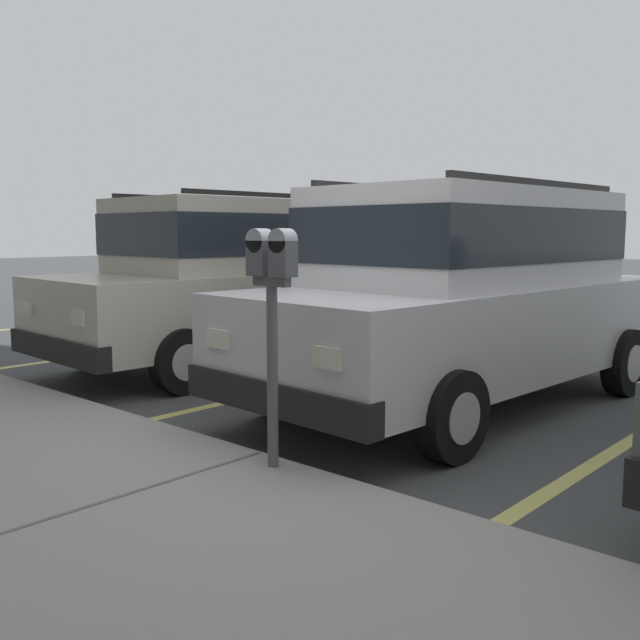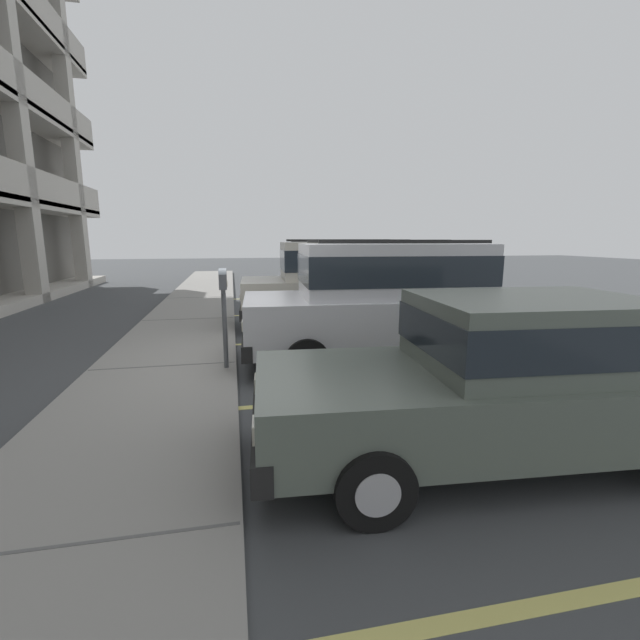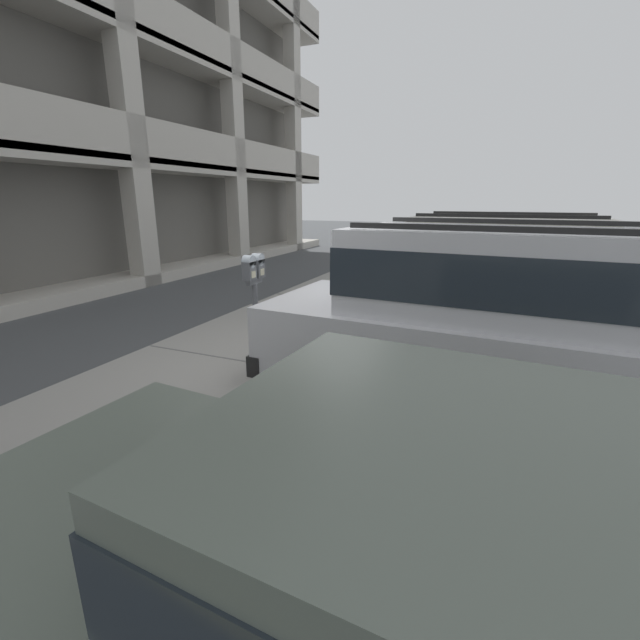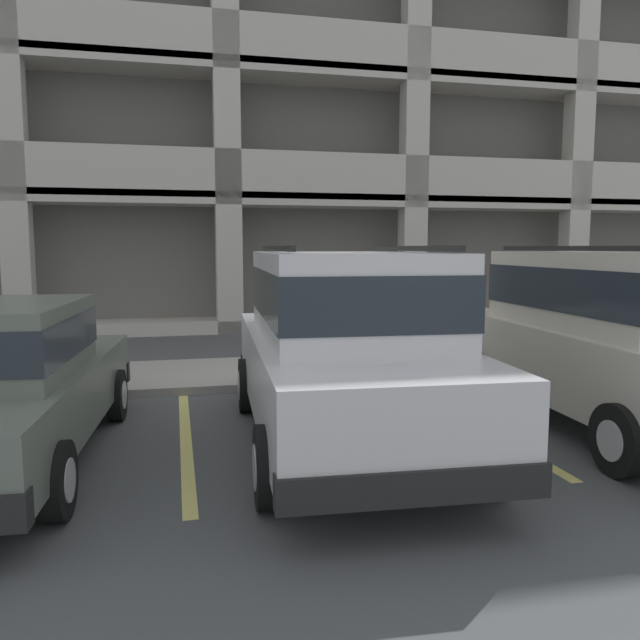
{
  "view_description": "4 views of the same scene",
  "coord_description": "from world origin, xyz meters",
  "px_view_note": "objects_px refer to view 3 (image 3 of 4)",
  "views": [
    {
      "loc": [
        -3.42,
        3.41,
        1.6
      ],
      "look_at": [
        0.12,
        -0.52,
        0.95
      ],
      "focal_mm": 40.0,
      "sensor_mm": 36.0,
      "label": 1
    },
    {
      "loc": [
        -6.69,
        0.21,
        2.06
      ],
      "look_at": [
        -0.34,
        -1.09,
        0.82
      ],
      "focal_mm": 24.0,
      "sensor_mm": 36.0,
      "label": 2
    },
    {
      "loc": [
        -4.62,
        -2.35,
        2.24
      ],
      "look_at": [
        -0.3,
        -0.52,
        0.92
      ],
      "focal_mm": 24.0,
      "sensor_mm": 36.0,
      "label": 3
    },
    {
      "loc": [
        -1.7,
        -8.33,
        2.02
      ],
      "look_at": [
        0.14,
        -0.42,
        1.07
      ],
      "focal_mm": 35.0,
      "sensor_mm": 36.0,
      "label": 4
    }
  ],
  "objects_px": {
    "red_sedan": "(435,604)",
    "parking_meter_near": "(254,286)",
    "silver_suv": "(491,317)",
    "dark_hatchback": "(499,271)"
  },
  "relations": [
    {
      "from": "silver_suv",
      "to": "dark_hatchback",
      "type": "bearing_deg",
      "value": 2.74
    },
    {
      "from": "silver_suv",
      "to": "parking_meter_near",
      "type": "xyz_separation_m",
      "value": [
        -0.21,
        2.67,
        0.15
      ]
    },
    {
      "from": "parking_meter_near",
      "to": "silver_suv",
      "type": "bearing_deg",
      "value": -85.61
    },
    {
      "from": "dark_hatchback",
      "to": "parking_meter_near",
      "type": "distance_m",
      "value": 4.29
    },
    {
      "from": "red_sedan",
      "to": "parking_meter_near",
      "type": "xyz_separation_m",
      "value": [
        3.07,
        2.61,
        0.42
      ]
    },
    {
      "from": "red_sedan",
      "to": "dark_hatchback",
      "type": "height_order",
      "value": "dark_hatchback"
    },
    {
      "from": "red_sedan",
      "to": "parking_meter_near",
      "type": "relative_size",
      "value": 3.05
    },
    {
      "from": "silver_suv",
      "to": "dark_hatchback",
      "type": "relative_size",
      "value": 1.0
    },
    {
      "from": "dark_hatchback",
      "to": "red_sedan",
      "type": "bearing_deg",
      "value": -177.93
    },
    {
      "from": "silver_suv",
      "to": "dark_hatchback",
      "type": "xyz_separation_m",
      "value": [
        3.12,
        -0.03,
        0.0
      ]
    }
  ]
}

